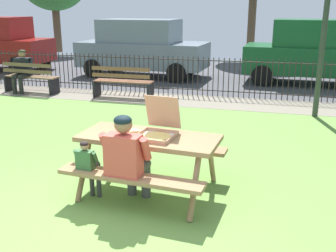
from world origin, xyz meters
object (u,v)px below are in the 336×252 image
(picnic_table_foreground, at_px, (149,148))
(parked_car_right, at_px, (309,52))
(pizza_box_open, at_px, (158,129))
(parked_car_center, at_px, (142,47))
(adult_at_table, at_px, (127,157))
(park_bench_left, at_px, (31,78))
(person_on_park_bench, at_px, (22,69))
(pizza_slice_on_table, at_px, (134,130))
(child_at_table, at_px, (88,164))
(park_bench_center, at_px, (123,83))

(picnic_table_foreground, height_order, parked_car_right, parked_car_right)
(pizza_box_open, height_order, parked_car_center, parked_car_center)
(parked_car_right, bearing_deg, pizza_box_open, -105.57)
(adult_at_table, height_order, park_bench_left, adult_at_table)
(picnic_table_foreground, relative_size, pizza_box_open, 3.25)
(adult_at_table, distance_m, park_bench_left, 7.57)
(park_bench_left, relative_size, person_on_park_bench, 1.37)
(parked_car_center, distance_m, parked_car_right, 5.49)
(pizza_slice_on_table, height_order, child_at_table, child_at_table)
(adult_at_table, relative_size, parked_car_center, 0.26)
(pizza_slice_on_table, bearing_deg, parked_car_right, 71.81)
(pizza_box_open, xyz_separation_m, adult_at_table, (-0.23, -0.50, -0.21))
(park_bench_left, height_order, parked_car_center, parked_car_center)
(picnic_table_foreground, bearing_deg, person_on_park_bench, 136.46)
(park_bench_center, relative_size, person_on_park_bench, 1.35)
(pizza_slice_on_table, height_order, adult_at_table, adult_at_table)
(child_at_table, bearing_deg, park_bench_left, 128.88)
(pizza_slice_on_table, xyz_separation_m, parked_car_center, (-2.73, 8.42, 0.23))
(pizza_slice_on_table, relative_size, park_bench_left, 0.15)
(picnic_table_foreground, bearing_deg, park_bench_center, 114.87)
(picnic_table_foreground, distance_m, park_bench_center, 5.66)
(picnic_table_foreground, distance_m, parked_car_right, 8.93)
(parked_car_center, bearing_deg, park_bench_left, -122.39)
(adult_at_table, distance_m, parked_car_right, 9.43)
(pizza_box_open, bearing_deg, child_at_table, -146.94)
(adult_at_table, distance_m, person_on_park_bench, 7.75)
(picnic_table_foreground, bearing_deg, child_at_table, -142.48)
(adult_at_table, xyz_separation_m, parked_car_center, (-2.88, 9.06, 0.35))
(person_on_park_bench, distance_m, parked_car_right, 8.64)
(child_at_table, bearing_deg, parked_car_center, 104.58)
(pizza_slice_on_table, distance_m, adult_at_table, 0.67)
(pizza_box_open, bearing_deg, parked_car_right, 74.43)
(pizza_box_open, height_order, child_at_table, pizza_box_open)
(pizza_slice_on_table, distance_m, park_bench_left, 7.00)
(parked_car_center, bearing_deg, child_at_table, -75.42)
(pizza_box_open, xyz_separation_m, person_on_park_bench, (-5.55, 5.15, -0.21))
(pizza_slice_on_table, distance_m, park_bench_center, 5.43)
(picnic_table_foreground, relative_size, person_on_park_bench, 1.60)
(pizza_box_open, bearing_deg, parked_car_center, 109.97)
(pizza_box_open, bearing_deg, picnic_table_foreground, -177.00)
(picnic_table_foreground, distance_m, park_bench_left, 7.28)
(parked_car_right, bearing_deg, park_bench_left, -155.91)
(adult_at_table, xyz_separation_m, park_bench_center, (-2.27, 5.63, -0.24))
(adult_at_table, bearing_deg, pizza_slice_on_table, 103.00)
(pizza_box_open, height_order, adult_at_table, pizza_box_open)
(picnic_table_foreground, height_order, pizza_slice_on_table, pizza_slice_on_table)
(picnic_table_foreground, relative_size, adult_at_table, 1.60)
(picnic_table_foreground, relative_size, park_bench_center, 1.19)
(pizza_box_open, relative_size, parked_car_right, 0.15)
(park_bench_left, height_order, parked_car_right, parked_car_right)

